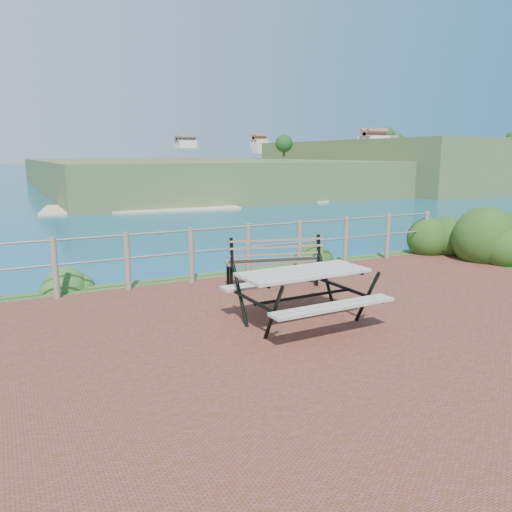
{
  "coord_description": "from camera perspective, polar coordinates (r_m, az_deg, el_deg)",
  "views": [
    {
      "loc": [
        -4.13,
        -5.02,
        2.3
      ],
      "look_at": [
        -0.66,
        1.74,
        0.75
      ],
      "focal_mm": 35.0,
      "sensor_mm": 36.0,
      "label": 1
    }
  ],
  "objects": [
    {
      "name": "ground",
      "position": [
        6.9,
        11.69,
        -8.2
      ],
      "size": [
        10.0,
        7.0,
        0.12
      ],
      "primitive_type": "cube",
      "color": "brown",
      "rests_on": "ground"
    },
    {
      "name": "ocean",
      "position": [
        205.08,
        -26.43,
        9.72
      ],
      "size": [
        1200.0,
        1200.0,
        0.0
      ],
      "primitive_type": "plane",
      "color": "#146379",
      "rests_on": "ground"
    },
    {
      "name": "safety_railing",
      "position": [
        9.5,
        -0.88,
        1.04
      ],
      "size": [
        9.4,
        0.1,
        1.0
      ],
      "color": "#6B5B4C",
      "rests_on": "ground"
    },
    {
      "name": "distant_bay",
      "position": [
        272.99,
        13.53,
        10.42
      ],
      "size": [
        290.0,
        232.36,
        24.0
      ],
      "color": "#495D2E",
      "rests_on": "ground"
    },
    {
      "name": "picnic_table",
      "position": [
        6.82,
        5.42,
        -4.05
      ],
      "size": [
        1.78,
        1.53,
        0.74
      ],
      "rotation": [
        0.0,
        0.0,
        0.02
      ],
      "color": "gray",
      "rests_on": "ground"
    },
    {
      "name": "park_bench",
      "position": [
        8.7,
        1.91,
        0.34
      ],
      "size": [
        1.7,
        0.81,
        0.93
      ],
      "rotation": [
        0.0,
        0.0,
        -0.25
      ],
      "color": "brown",
      "rests_on": "ground"
    },
    {
      "name": "shrub_right_front",
      "position": [
        11.96,
        26.23,
        -0.76
      ],
      "size": [
        1.47,
        1.47,
        2.08
      ],
      "primitive_type": "ellipsoid",
      "color": "#173F13",
      "rests_on": "ground"
    },
    {
      "name": "shrub_right_edge",
      "position": [
        12.59,
        19.52,
        0.33
      ],
      "size": [
        1.05,
        1.05,
        1.51
      ],
      "primitive_type": "ellipsoid",
      "color": "#173F13",
      "rests_on": "ground"
    },
    {
      "name": "shrub_lip_west",
      "position": [
        9.36,
        -20.8,
        -3.48
      ],
      "size": [
        0.77,
        0.77,
        0.52
      ],
      "primitive_type": "ellipsoid",
      "color": "#2D5720",
      "rests_on": "ground"
    },
    {
      "name": "shrub_lip_east",
      "position": [
        10.9,
        6.38,
        -0.73
      ],
      "size": [
        0.79,
        0.79,
        0.55
      ],
      "primitive_type": "ellipsoid",
      "color": "#173F13",
      "rests_on": "ground"
    }
  ]
}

